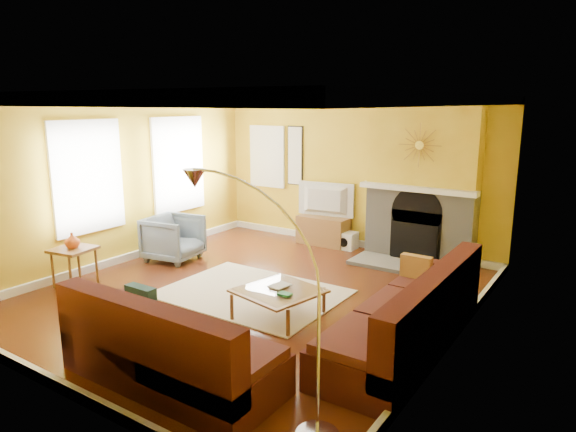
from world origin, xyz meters
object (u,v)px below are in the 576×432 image
Objects in this scene: sectional_sofa at (295,300)px; media_console at (323,230)px; side_table at (75,267)px; coffee_table at (279,303)px; arc_lamp at (259,303)px; armchair at (174,238)px.

sectional_sofa is 3.90× the size of media_console.
sectional_sofa is 3.54m from side_table.
sectional_sofa is at bearing -64.94° from media_console.
side_table is (-3.52, -0.38, -0.16)m from sectional_sofa.
arc_lamp is at bearing -59.67° from coffee_table.
side_table is at bearing -173.85° from sectional_sofa.
side_table is at bearing -166.19° from coffee_table.
side_table is at bearing -114.96° from media_console.
media_console reaches higher than coffee_table.
side_table is (-1.84, -3.96, 0.03)m from media_console.
sectional_sofa reaches higher than armchair.
arc_lamp is at bearing -67.88° from sectional_sofa.
media_console is at bearing -44.88° from armchair.
coffee_table is 3.43m from media_console.
media_console is at bearing 65.04° from side_table.
armchair is (-3.29, 1.34, -0.07)m from sectional_sofa.
armchair is at bearing 161.05° from coffee_table.
armchair is at bearing 157.88° from sectional_sofa.
sectional_sofa is 6.44× the size of side_table.
arc_lamp reaches higher than side_table.
arc_lamp is (2.26, -5.02, 0.77)m from media_console.
arc_lamp reaches higher than sectional_sofa.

